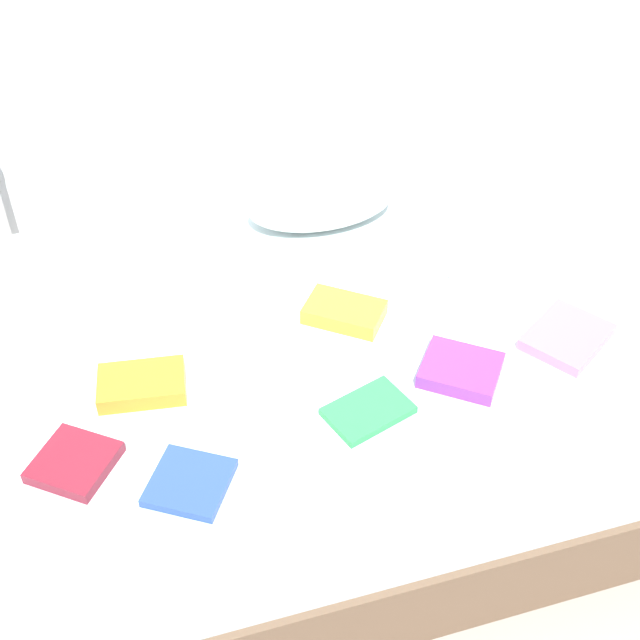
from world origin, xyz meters
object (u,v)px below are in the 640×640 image
(textbook_yellow, at_px, (344,312))
(textbook_orange, at_px, (142,384))
(pillow, at_px, (321,201))
(textbook_blue, at_px, (190,483))
(textbook_purple, at_px, (461,370))
(textbook_maroon, at_px, (74,462))
(bed, at_px, (325,387))
(textbook_pink, at_px, (567,337))
(textbook_white, at_px, (492,275))
(textbook_green, at_px, (368,411))

(textbook_yellow, bearing_deg, textbook_orange, -130.72)
(pillow, bearing_deg, textbook_blue, -122.15)
(pillow, distance_m, textbook_purple, 0.84)
(textbook_purple, relative_size, textbook_maroon, 1.15)
(textbook_blue, relative_size, textbook_yellow, 0.81)
(textbook_yellow, xyz_separation_m, textbook_maroon, (-0.79, -0.34, -0.01))
(textbook_orange, distance_m, textbook_maroon, 0.28)
(textbook_blue, distance_m, textbook_orange, 0.35)
(bed, bearing_deg, textbook_orange, -168.21)
(pillow, distance_m, textbook_pink, 0.92)
(bed, height_order, textbook_white, textbook_white)
(textbook_green, bearing_deg, textbook_yellow, 63.20)
(bed, height_order, textbook_maroon, textbook_maroon)
(textbook_purple, relative_size, textbook_yellow, 0.92)
(textbook_orange, xyz_separation_m, textbook_green, (0.55, -0.25, -0.01))
(textbook_white, height_order, textbook_yellow, textbook_yellow)
(textbook_blue, height_order, textbook_maroon, textbook_maroon)
(textbook_pink, relative_size, textbook_yellow, 1.07)
(textbook_green, height_order, textbook_purple, textbook_purple)
(textbook_maroon, bearing_deg, textbook_orange, 84.75)
(textbook_blue, xyz_separation_m, textbook_green, (0.48, 0.10, -0.00))
(textbook_orange, xyz_separation_m, textbook_purple, (0.83, -0.19, -0.00))
(pillow, bearing_deg, textbook_orange, -137.14)
(textbook_green, bearing_deg, textbook_orange, 137.29)
(bed, distance_m, textbook_purple, 0.50)
(pillow, xyz_separation_m, textbook_green, (-0.13, -0.88, -0.06))
(textbook_white, bearing_deg, textbook_maroon, 178.71)
(textbook_orange, height_order, textbook_maroon, textbook_orange)
(textbook_blue, relative_size, textbook_purple, 0.89)
(bed, bearing_deg, textbook_white, 5.97)
(textbook_orange, distance_m, textbook_green, 0.60)
(pillow, relative_size, textbook_purple, 2.45)
(pillow, bearing_deg, bed, -105.27)
(textbook_white, distance_m, textbook_yellow, 0.49)
(bed, bearing_deg, textbook_green, -88.69)
(pillow, relative_size, textbook_pink, 2.10)
(textbook_orange, distance_m, textbook_white, 1.11)
(textbook_white, height_order, textbook_maroon, textbook_white)
(textbook_maroon, bearing_deg, bed, 60.85)
(pillow, bearing_deg, textbook_white, -48.26)
(bed, height_order, textbook_green, textbook_green)
(textbook_orange, bearing_deg, bed, 19.31)
(textbook_pink, distance_m, textbook_maroon, 1.37)
(textbook_purple, bearing_deg, textbook_green, -130.68)
(textbook_green, relative_size, textbook_white, 0.95)
(pillow, bearing_deg, textbook_maroon, -136.00)
(pillow, xyz_separation_m, textbook_blue, (-0.62, -0.98, -0.06))
(textbook_blue, distance_m, textbook_white, 1.15)
(textbook_white, relative_size, textbook_yellow, 1.01)
(pillow, xyz_separation_m, textbook_purple, (0.15, -0.82, -0.05))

